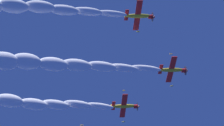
# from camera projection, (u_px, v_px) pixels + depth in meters

# --- Properties ---
(airplane_lead) EXTENTS (7.45, 7.54, 4.18)m
(airplane_lead) POSITION_uv_depth(u_px,v_px,m) (173.00, 70.00, 84.27)
(airplane_lead) COLOR gold
(airplane_left_wingman) EXTENTS (7.45, 7.69, 4.05)m
(airplane_left_wingman) POSITION_uv_depth(u_px,v_px,m) (125.00, 106.00, 88.97)
(airplane_left_wingman) COLOR gold
(airplane_right_wingman) EXTENTS (7.45, 7.53, 4.28)m
(airplane_right_wingman) POSITION_uv_depth(u_px,v_px,m) (139.00, 16.00, 81.53)
(airplane_right_wingman) COLOR gold
(smoke_trail_lead) EXTENTS (46.69, 9.18, 9.42)m
(smoke_trail_lead) POSITION_uv_depth(u_px,v_px,m) (30.00, 62.00, 79.02)
(smoke_trail_lead) COLOR white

